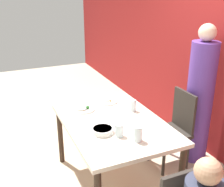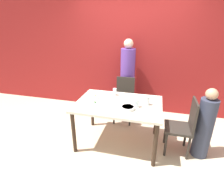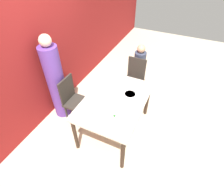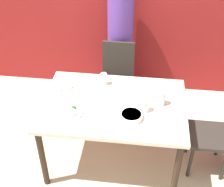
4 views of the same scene
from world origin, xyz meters
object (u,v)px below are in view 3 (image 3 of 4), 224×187
chair_adult_spot (73,99)px  person_child (139,70)px  person_adult (56,82)px  chair_child_spot (134,78)px  plate_rice_adult (116,119)px  bowl_curry (130,95)px  glass_water_tall (94,97)px

chair_adult_spot → person_child: (1.37, -0.80, 0.03)m
chair_adult_spot → person_adult: bearing=90.0°
chair_child_spot → plate_rice_adult: size_ratio=3.93×
person_child → bowl_curry: person_child is taller
glass_water_tall → chair_adult_spot: bearing=80.7°
chair_child_spot → person_child: 0.29m
chair_child_spot → glass_water_tall: size_ratio=7.20×
person_adult → person_child: bearing=-39.3°
chair_child_spot → glass_water_tall: 1.24m
bowl_curry → glass_water_tall: glass_water_tall is taller
person_adult → bowl_curry: size_ratio=8.23×
bowl_curry → plate_rice_adult: plate_rice_adult is taller
chair_child_spot → plate_rice_adult: chair_child_spot is taller
person_child → chair_child_spot: bearing=-180.0°
bowl_curry → person_child: bearing=10.0°
chair_adult_spot → person_child: 1.59m
plate_rice_adult → glass_water_tall: bearing=64.4°
person_adult → glass_water_tall: 0.84m
person_adult → bowl_curry: bearing=-80.0°
chair_child_spot → bowl_curry: bearing=-76.6°
bowl_curry → plate_rice_adult: (-0.55, -0.00, -0.01)m
chair_child_spot → plate_rice_adult: 1.44m
plate_rice_adult → chair_adult_spot: bearing=72.4°
chair_child_spot → bowl_curry: size_ratio=4.55×
chair_adult_spot → glass_water_tall: 0.62m
plate_rice_adult → glass_water_tall: 0.54m
person_adult → person_child: 1.79m
chair_child_spot → glass_water_tall: chair_child_spot is taller
person_adult → bowl_curry: (0.23, -1.32, 0.01)m
person_adult → glass_water_tall: size_ratio=13.03×
chair_adult_spot → person_child: size_ratio=0.82×
chair_child_spot → person_adult: 1.58m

